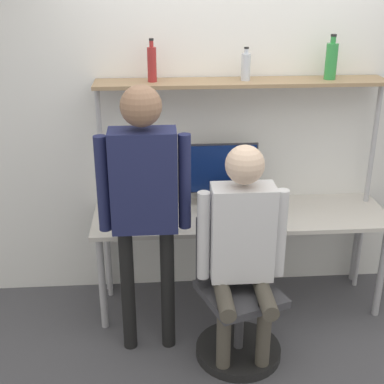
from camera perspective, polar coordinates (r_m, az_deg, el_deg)
ground_plane at (r=3.96m, az=5.58°, el=-14.10°), size 12.00×12.00×0.00m
wall_back at (r=3.96m, az=4.76°, el=7.78°), size 8.00×0.06×2.70m
desk at (r=3.88m, az=5.18°, el=-3.26°), size 2.10×0.61×0.74m
shelf_unit at (r=3.75m, az=5.24°, el=8.72°), size 2.00×0.29×1.67m
monitor at (r=3.85m, az=3.06°, el=2.10°), size 0.53×0.21×0.48m
laptop at (r=3.79m, az=5.13°, el=-1.63°), size 0.36×0.24×0.24m
cell_phone at (r=3.82m, az=9.31°, el=-2.67°), size 0.07×0.15×0.01m
office_chair at (r=3.57m, az=4.77°, el=-12.78°), size 0.59×0.59×0.95m
person_seated at (r=3.24m, az=5.45°, el=-5.09°), size 0.55×0.48×1.44m
person_standing at (r=3.21m, az=-5.13°, el=0.26°), size 0.56×0.24×1.77m
bottle_green at (r=3.83m, az=14.63°, el=13.43°), size 0.08×0.08×0.30m
bottle_clear at (r=3.70m, az=5.76°, el=13.19°), size 0.06×0.06×0.22m
bottle_red at (r=3.64m, az=-4.30°, el=13.50°), size 0.06×0.06×0.28m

